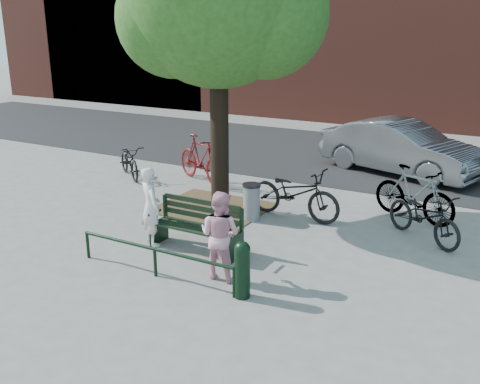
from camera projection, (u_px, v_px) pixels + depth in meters
The scene contains 16 objects.
ground at pixel (196, 250), 9.88m from camera, with size 90.00×90.00×0.00m, color gray.
dirt_pit at pixel (213, 208), 12.17m from camera, with size 2.40×2.00×0.02m, color brown.
road at pixel (344, 156), 16.96m from camera, with size 40.00×7.00×0.01m, color black.
park_bench at pixel (198, 225), 9.80m from camera, with size 1.74×0.54×0.97m.
guard_railing at pixel (155, 254), 8.75m from camera, with size 3.06×0.06×0.51m.
street_tree at pixel (220, 2), 10.74m from camera, with size 4.20×3.80×6.50m.
person_left at pixel (151, 206), 9.96m from camera, with size 0.55×0.36×1.50m, color silver.
person_right at pixel (220, 235), 8.64m from camera, with size 0.72×0.56×1.48m, color pink.
bollard at pixel (242, 268), 8.05m from camera, with size 0.24×0.24×0.91m.
litter_bin at pixel (251, 202), 11.33m from camera, with size 0.39×0.39×0.80m.
bicycle_a at pixel (130, 161), 14.56m from camera, with size 0.60×1.71×0.90m, color black.
bicycle_b at pixel (201, 159), 14.05m from camera, with size 0.59×2.07×1.25m, color #5D0D0D.
bicycle_c at pixel (294, 193), 11.40m from camera, with size 0.74×2.13×1.12m, color black.
bicycle_d at pixel (414, 194), 11.30m from camera, with size 0.54×1.92×1.15m, color gray.
bicycle_e at pixel (424, 216), 10.24m from camera, with size 0.64×1.85×0.97m, color black.
parked_car at pixel (401, 148), 14.82m from camera, with size 1.57×4.49×1.48m, color slate.
Camera 1 is at (5.14, -7.56, 3.98)m, focal length 40.00 mm.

